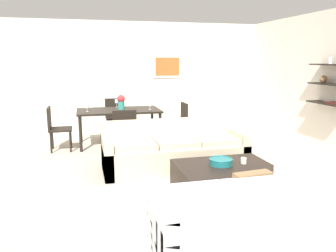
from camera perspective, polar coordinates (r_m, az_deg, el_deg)
The scene contains 17 objects.
ground_plane at distance 5.44m, azimuth 2.45°, elevation -8.08°, with size 18.00×18.00×0.00m, color #BCB29E.
back_wall_unit at distance 8.65m, azimuth -2.26°, elevation 8.21°, with size 8.40×0.09×2.70m.
right_wall_shelf_unit at distance 7.14m, azimuth 25.22°, elevation 6.55°, with size 0.34×8.20×2.70m.
sofa_beige at distance 5.65m, azimuth 1.03°, elevation -4.24°, with size 2.33×0.90×0.78m.
loveseat_white at distance 3.47m, azimuth 11.36°, elevation -14.62°, with size 1.65×0.90×0.78m.
coffee_table at distance 4.72m, azimuth 9.62°, elevation -8.84°, with size 1.29×1.00×0.38m.
decorative_bowl at distance 4.69m, azimuth 8.86°, elevation -5.89°, with size 0.32×0.32×0.09m.
candle_jar at distance 4.80m, azimuth 12.59°, elevation -5.70°, with size 0.08×0.08×0.08m, color silver.
dining_table at distance 7.24m, azimuth -8.27°, elevation 2.18°, with size 1.72×0.96×0.75m.
dining_chair_right_near at distance 7.29m, azimuth 1.89°, elevation 0.96°, with size 0.44×0.44×0.88m.
dining_chair_head at distance 8.13m, azimuth -8.89°, elevation 1.89°, with size 0.44×0.44×0.88m.
dining_chair_left_near at distance 7.04m, azimuth -18.35°, elevation 0.03°, with size 0.44×0.44×0.88m.
dining_chair_foot at distance 6.40m, azimuth -7.40°, elevation -0.55°, with size 0.44×0.44×0.88m.
wine_glass_right_near at distance 7.19m, azimuth -3.05°, elevation 3.55°, with size 0.06×0.06×0.14m.
wine_glass_left_near at distance 7.06m, azimuth -13.46°, elevation 3.24°, with size 0.08×0.08×0.16m.
wine_glass_head at distance 7.62m, azimuth -8.64°, elevation 4.12°, with size 0.07×0.07×0.18m.
centerpiece_vase at distance 7.24m, azimuth -7.88°, elevation 4.06°, with size 0.16×0.16×0.31m.
Camera 1 is at (-1.48, -4.92, 1.78)m, focal length 36.26 mm.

